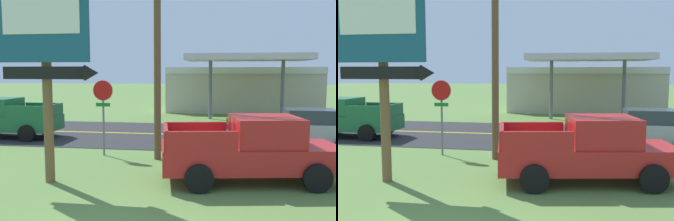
% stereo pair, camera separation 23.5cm
% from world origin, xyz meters
% --- Properties ---
extents(road_asphalt, '(140.00, 8.00, 0.02)m').
position_xyz_m(road_asphalt, '(0.00, 13.00, 0.01)').
color(road_asphalt, '#2B2B2D').
rests_on(road_asphalt, ground).
extents(road_centre_line, '(126.00, 0.20, 0.01)m').
position_xyz_m(road_centre_line, '(0.00, 13.00, 0.02)').
color(road_centre_line, gold).
rests_on(road_centre_line, road_asphalt).
extents(motel_sign, '(2.99, 0.54, 6.15)m').
position_xyz_m(motel_sign, '(-2.93, 4.15, 4.12)').
color(motel_sign, brown).
rests_on(motel_sign, ground).
extents(stop_sign, '(0.80, 0.08, 2.95)m').
position_xyz_m(stop_sign, '(-2.53, 7.89, 2.03)').
color(stop_sign, slate).
rests_on(stop_sign, ground).
extents(utility_pole, '(2.17, 0.26, 8.30)m').
position_xyz_m(utility_pole, '(-0.33, 7.59, 4.48)').
color(utility_pole, brown).
rests_on(utility_pole, ground).
extents(gas_station, '(12.00, 11.50, 4.40)m').
position_xyz_m(gas_station, '(3.57, 25.37, 1.94)').
color(gas_station, beige).
rests_on(gas_station, ground).
extents(pickup_red_parked_on_lawn, '(5.46, 2.89, 1.96)m').
position_xyz_m(pickup_red_parked_on_lawn, '(2.95, 5.18, 0.96)').
color(pickup_red_parked_on_lawn, red).
rests_on(pickup_red_parked_on_lawn, ground).
extents(pickup_green_on_road, '(5.20, 2.24, 1.96)m').
position_xyz_m(pickup_green_on_road, '(-8.64, 11.00, 0.96)').
color(pickup_green_on_road, '#1E6038').
rests_on(pickup_green_on_road, ground).
extents(car_silver_near_lane, '(4.20, 2.00, 1.64)m').
position_xyz_m(car_silver_near_lane, '(5.75, 11.00, 0.83)').
color(car_silver_near_lane, '#A8AAAF').
rests_on(car_silver_near_lane, ground).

